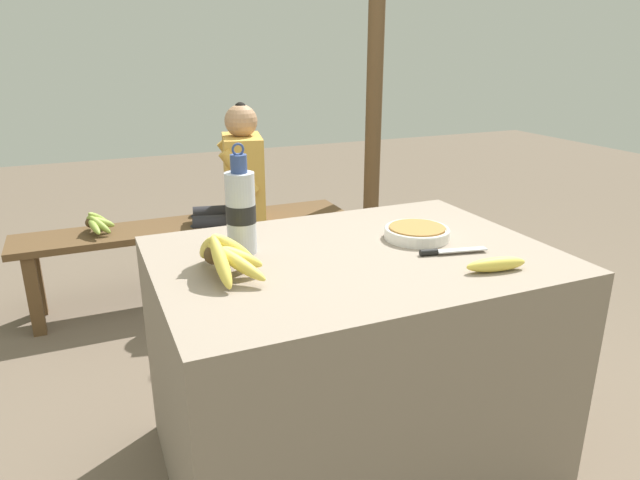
{
  "coord_description": "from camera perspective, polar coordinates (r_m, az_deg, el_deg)",
  "views": [
    {
      "loc": [
        -0.74,
        -1.46,
        1.37
      ],
      "look_at": [
        -0.09,
        0.05,
        0.8
      ],
      "focal_mm": 32.0,
      "sensor_mm": 36.0,
      "label": 1
    }
  ],
  "objects": [
    {
      "name": "support_post_far",
      "position": [
        3.62,
        5.51,
        16.07
      ],
      "size": [
        0.1,
        0.1,
        2.36
      ],
      "color": "brown",
      "rests_on": "ground_plane"
    },
    {
      "name": "water_bottle",
      "position": [
        1.73,
        -7.92,
        2.92
      ],
      "size": [
        0.09,
        0.09,
        0.34
      ],
      "color": "silver",
      "rests_on": "market_counter"
    },
    {
      "name": "seated_vendor",
      "position": [
        3.15,
        -8.53,
        5.26
      ],
      "size": [
        0.45,
        0.42,
        1.08
      ],
      "rotation": [
        0.0,
        0.0,
        2.93
      ],
      "color": "#232328",
      "rests_on": "ground_plane"
    },
    {
      "name": "banana_bunch_green",
      "position": [
        3.11,
        -21.47,
        1.68
      ],
      "size": [
        0.15,
        0.26,
        0.13
      ],
      "color": "#4C381E",
      "rests_on": "wooden_bench"
    },
    {
      "name": "serving_bowl",
      "position": [
        1.9,
        9.66,
        0.8
      ],
      "size": [
        0.21,
        0.21,
        0.04
      ],
      "color": "white",
      "rests_on": "market_counter"
    },
    {
      "name": "wooden_bench",
      "position": [
        3.19,
        -12.99,
        0.48
      ],
      "size": [
        1.77,
        0.32,
        0.44
      ],
      "color": "brown",
      "rests_on": "ground_plane"
    },
    {
      "name": "banana_bunch_ripe",
      "position": [
        1.58,
        -9.47,
        -1.39
      ],
      "size": [
        0.17,
        0.28,
        0.14
      ],
      "color": "#4C381E",
      "rests_on": "market_counter"
    },
    {
      "name": "market_counter",
      "position": [
        1.91,
        3.24,
        -12.0
      ],
      "size": [
        1.2,
        0.86,
        0.76
      ],
      "color": "gray",
      "rests_on": "ground_plane"
    },
    {
      "name": "ground_plane",
      "position": [
        2.13,
        3.04,
        -20.73
      ],
      "size": [
        12.0,
        12.0,
        0.0
      ],
      "primitive_type": "plane",
      "color": "brown"
    },
    {
      "name": "knife",
      "position": [
        1.77,
        12.25,
        -1.11
      ],
      "size": [
        0.21,
        0.07,
        0.02
      ],
      "rotation": [
        0.0,
        0.0,
        -0.21
      ],
      "color": "#BCBCC1",
      "rests_on": "market_counter"
    },
    {
      "name": "loose_banana_front",
      "position": [
        1.68,
        17.19,
        -2.35
      ],
      "size": [
        0.19,
        0.07,
        0.04
      ],
      "rotation": [
        0.0,
        0.0,
        -0.16
      ],
      "color": "#E0C64C",
      "rests_on": "market_counter"
    }
  ]
}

